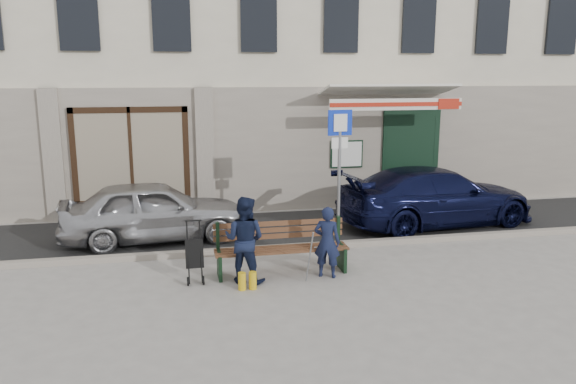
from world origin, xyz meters
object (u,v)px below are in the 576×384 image
object	(u,v)px
car_navy	(436,196)
woman	(244,239)
bench	(279,249)
stroller	(194,255)
car_silver	(154,211)
parking_sign	(339,154)
man	(327,242)

from	to	relation	value
car_navy	woman	xyz separation A→B (m)	(-4.90, -2.81, 0.06)
bench	stroller	xyz separation A→B (m)	(-1.50, -0.10, 0.01)
car_silver	bench	xyz separation A→B (m)	(2.26, -2.53, -0.20)
car_silver	car_navy	xyz separation A→B (m)	(6.51, 0.00, 0.03)
woman	stroller	bearing A→B (deg)	16.74
woman	stroller	world-z (taller)	woman
car_navy	bench	distance (m)	4.95
car_navy	stroller	world-z (taller)	car_navy
car_navy	parking_sign	size ratio (longest dim) A/B	1.69
woman	stroller	size ratio (longest dim) A/B	1.42
parking_sign	stroller	size ratio (longest dim) A/B	2.66
bench	stroller	size ratio (longest dim) A/B	2.27
car_silver	parking_sign	world-z (taller)	parking_sign
car_navy	stroller	xyz separation A→B (m)	(-5.75, -2.63, -0.22)
car_navy	woman	world-z (taller)	woman
car_navy	woman	distance (m)	5.65
car_silver	bench	distance (m)	3.40
parking_sign	man	distance (m)	2.44
car_silver	car_navy	distance (m)	6.51
woman	bench	bearing A→B (deg)	-128.12
bench	woman	distance (m)	0.77
car_silver	woman	bearing A→B (deg)	-155.87
man	car_silver	bearing A→B (deg)	-18.44
woman	parking_sign	bearing A→B (deg)	-111.12
car_navy	bench	xyz separation A→B (m)	(-4.25, -2.53, -0.23)
car_navy	parking_sign	bearing A→B (deg)	101.32
car_silver	man	world-z (taller)	car_silver
car_navy	parking_sign	distance (m)	3.08
parking_sign	man	bearing A→B (deg)	-118.20
car_navy	bench	size ratio (longest dim) A/B	1.98
car_silver	woman	distance (m)	3.23
woman	stroller	distance (m)	0.91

